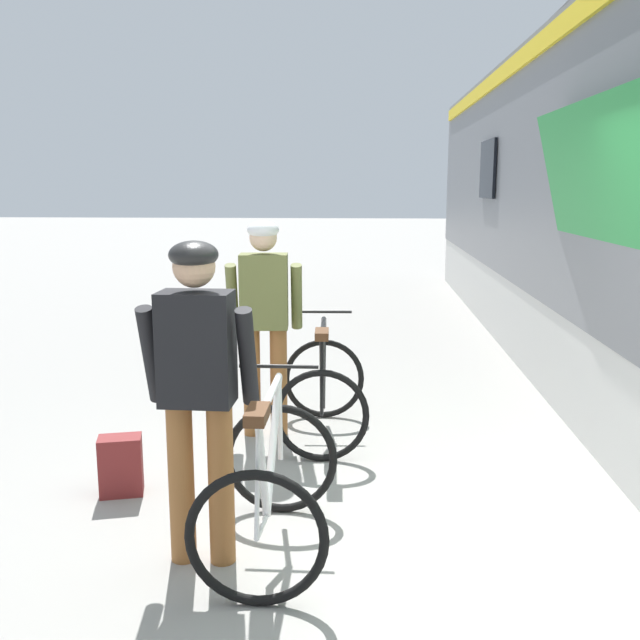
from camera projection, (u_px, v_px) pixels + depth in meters
ground_plane at (394, 547)px, 4.07m from camera, size 80.00×80.00×0.00m
cyclist_near_in_olive at (264, 309)px, 5.71m from camera, size 0.63×0.34×1.76m
cyclist_far_in_dark at (198, 375)px, 3.73m from camera, size 0.62×0.32×1.76m
bicycle_near_black at (323, 390)px, 5.74m from camera, size 0.75×1.10×0.99m
bicycle_far_white at (270, 486)px, 3.92m from camera, size 0.71×1.08×0.99m
backpack_on_platform at (121, 466)px, 4.73m from camera, size 0.32×0.24×0.40m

